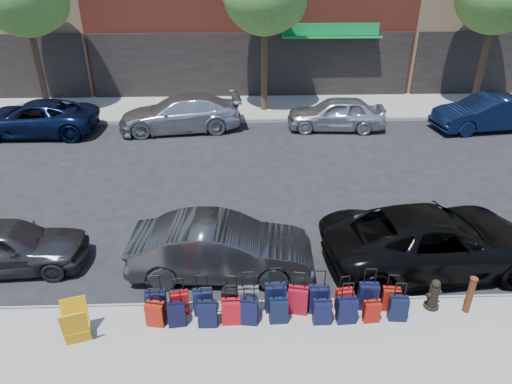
{
  "coord_description": "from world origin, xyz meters",
  "views": [
    {
      "loc": [
        -0.69,
        -12.31,
        7.05
      ],
      "look_at": [
        -0.29,
        -1.5,
        1.33
      ],
      "focal_mm": 32.0,
      "sensor_mm": 36.0,
      "label": 1
    }
  ],
  "objects_px": {
    "car_near_1": "(221,248)",
    "car_far_3": "(488,113)",
    "car_near_0": "(6,246)",
    "car_near_2": "(433,240)",
    "suitcase_front_5": "(275,297)",
    "fire_hydrant": "(434,295)",
    "car_far_0": "(35,118)",
    "display_rack": "(76,323)",
    "car_far_1": "(180,113)",
    "bollard": "(470,294)",
    "car_far_2": "(336,113)"
  },
  "relations": [
    {
      "from": "car_near_1",
      "to": "car_far_3",
      "type": "bearing_deg",
      "value": -46.06
    },
    {
      "from": "car_near_0",
      "to": "car_far_3",
      "type": "height_order",
      "value": "car_far_3"
    },
    {
      "from": "car_near_2",
      "to": "car_far_3",
      "type": "xyz_separation_m",
      "value": [
        6.17,
        9.72,
        0.02
      ]
    },
    {
      "from": "suitcase_front_5",
      "to": "fire_hydrant",
      "type": "relative_size",
      "value": 1.47
    },
    {
      "from": "car_near_1",
      "to": "car_far_0",
      "type": "bearing_deg",
      "value": 42.81
    },
    {
      "from": "display_rack",
      "to": "car_far_1",
      "type": "relative_size",
      "value": 0.17
    },
    {
      "from": "car_near_1",
      "to": "car_far_0",
      "type": "distance_m",
      "value": 13.01
    },
    {
      "from": "car_far_3",
      "to": "car_far_0",
      "type": "bearing_deg",
      "value": -97.96
    },
    {
      "from": "car_near_0",
      "to": "car_far_0",
      "type": "xyz_separation_m",
      "value": [
        -3.01,
        9.6,
        0.07
      ]
    },
    {
      "from": "display_rack",
      "to": "car_far_3",
      "type": "relative_size",
      "value": 0.19
    },
    {
      "from": "fire_hydrant",
      "to": "bollard",
      "type": "bearing_deg",
      "value": -30.93
    },
    {
      "from": "bollard",
      "to": "display_rack",
      "type": "bearing_deg",
      "value": -176.24
    },
    {
      "from": "display_rack",
      "to": "car_far_1",
      "type": "xyz_separation_m",
      "value": [
        0.67,
        12.58,
        0.18
      ]
    },
    {
      "from": "car_near_1",
      "to": "car_far_1",
      "type": "relative_size",
      "value": 0.83
    },
    {
      "from": "bollard",
      "to": "car_far_1",
      "type": "relative_size",
      "value": 0.17
    },
    {
      "from": "display_rack",
      "to": "car_near_0",
      "type": "distance_m",
      "value": 3.66
    },
    {
      "from": "suitcase_front_5",
      "to": "car_far_2",
      "type": "xyz_separation_m",
      "value": [
        3.55,
        11.71,
        0.24
      ]
    },
    {
      "from": "car_far_2",
      "to": "car_near_1",
      "type": "bearing_deg",
      "value": -21.06
    },
    {
      "from": "car_far_2",
      "to": "car_near_2",
      "type": "bearing_deg",
      "value": 6.66
    },
    {
      "from": "suitcase_front_5",
      "to": "fire_hydrant",
      "type": "xyz_separation_m",
      "value": [
        3.43,
        -0.04,
        0.0
      ]
    },
    {
      "from": "car_far_0",
      "to": "car_far_2",
      "type": "bearing_deg",
      "value": 91.16
    },
    {
      "from": "car_near_0",
      "to": "car_near_1",
      "type": "distance_m",
      "value": 5.32
    },
    {
      "from": "car_near_2",
      "to": "car_near_0",
      "type": "bearing_deg",
      "value": 83.38
    },
    {
      "from": "bollard",
      "to": "car_far_0",
      "type": "bearing_deg",
      "value": 139.29
    },
    {
      "from": "fire_hydrant",
      "to": "bollard",
      "type": "relative_size",
      "value": 0.82
    },
    {
      "from": "car_far_3",
      "to": "car_near_1",
      "type": "bearing_deg",
      "value": -56.65
    },
    {
      "from": "car_near_0",
      "to": "car_far_3",
      "type": "relative_size",
      "value": 0.81
    },
    {
      "from": "car_near_2",
      "to": "car_far_2",
      "type": "height_order",
      "value": "car_near_2"
    },
    {
      "from": "fire_hydrant",
      "to": "car_far_2",
      "type": "relative_size",
      "value": 0.17
    },
    {
      "from": "bollard",
      "to": "car_far_3",
      "type": "relative_size",
      "value": 0.19
    },
    {
      "from": "display_rack",
      "to": "car_near_0",
      "type": "xyz_separation_m",
      "value": [
        -2.5,
        2.67,
        0.06
      ]
    },
    {
      "from": "car_near_1",
      "to": "car_far_0",
      "type": "xyz_separation_m",
      "value": [
        -8.31,
        10.01,
        -0.0
      ]
    },
    {
      "from": "car_near_1",
      "to": "car_far_0",
      "type": "height_order",
      "value": "car_near_1"
    },
    {
      "from": "suitcase_front_5",
      "to": "car_far_2",
      "type": "relative_size",
      "value": 0.25
    },
    {
      "from": "car_near_0",
      "to": "car_far_0",
      "type": "height_order",
      "value": "car_far_0"
    },
    {
      "from": "display_rack",
      "to": "car_far_1",
      "type": "distance_m",
      "value": 12.59
    },
    {
      "from": "car_far_3",
      "to": "fire_hydrant",
      "type": "bearing_deg",
      "value": -38.16
    },
    {
      "from": "car_near_1",
      "to": "car_far_1",
      "type": "bearing_deg",
      "value": 14.76
    },
    {
      "from": "car_far_2",
      "to": "suitcase_front_5",
      "type": "bearing_deg",
      "value": -12.94
    },
    {
      "from": "suitcase_front_5",
      "to": "car_far_3",
      "type": "height_order",
      "value": "car_far_3"
    },
    {
      "from": "bollard",
      "to": "car_far_3",
      "type": "bearing_deg",
      "value": 62.34
    },
    {
      "from": "bollard",
      "to": "car_near_0",
      "type": "bearing_deg",
      "value": 168.62
    },
    {
      "from": "fire_hydrant",
      "to": "car_near_0",
      "type": "height_order",
      "value": "car_near_0"
    },
    {
      "from": "car_far_1",
      "to": "car_near_0",
      "type": "bearing_deg",
      "value": -24.47
    },
    {
      "from": "fire_hydrant",
      "to": "car_near_2",
      "type": "xyz_separation_m",
      "value": [
        0.6,
        1.7,
        0.27
      ]
    },
    {
      "from": "car_far_1",
      "to": "car_far_3",
      "type": "height_order",
      "value": "car_far_3"
    },
    {
      "from": "fire_hydrant",
      "to": "car_far_3",
      "type": "height_order",
      "value": "car_far_3"
    },
    {
      "from": "car_far_1",
      "to": "car_far_2",
      "type": "distance_m",
      "value": 6.87
    },
    {
      "from": "car_near_2",
      "to": "car_far_0",
      "type": "relative_size",
      "value": 1.05
    },
    {
      "from": "suitcase_front_5",
      "to": "car_far_0",
      "type": "height_order",
      "value": "car_far_0"
    }
  ]
}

